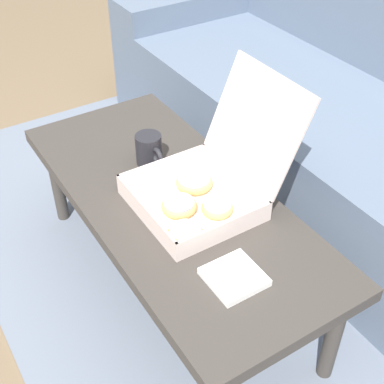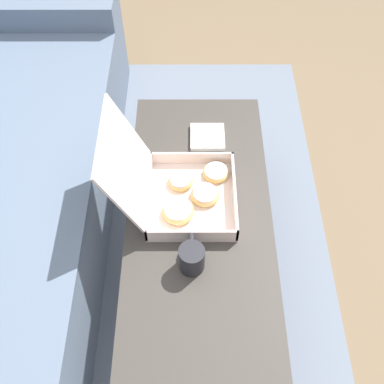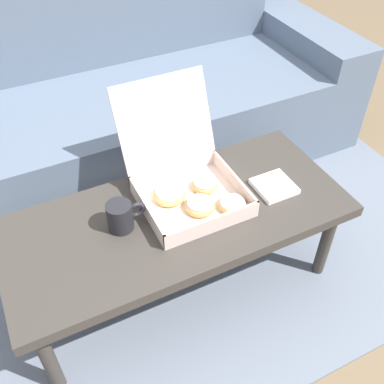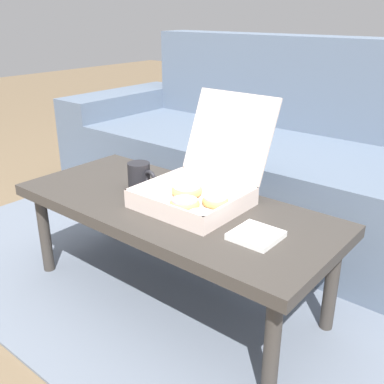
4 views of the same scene
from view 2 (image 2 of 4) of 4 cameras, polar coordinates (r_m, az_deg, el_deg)
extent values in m
plane|color=#756047|center=(1.87, 0.00, -9.42)|extent=(12.00, 12.00, 0.00)
cube|color=slate|center=(1.89, -9.25, -9.25)|extent=(2.53, 1.74, 0.01)
cube|color=slate|center=(1.81, -21.54, -5.81)|extent=(1.93, 0.62, 0.43)
cube|color=slate|center=(2.49, -18.68, 17.22)|extent=(0.24, 0.82, 0.55)
cube|color=#3D3833|center=(1.55, 0.97, -3.51)|extent=(1.15, 0.50, 0.04)
cylinder|color=#3D3833|center=(2.03, 6.11, 6.05)|extent=(0.04, 0.04, 0.35)
cylinder|color=#3D3833|center=(2.02, -4.67, 6.05)|extent=(0.04, 0.04, 0.35)
cube|color=silver|center=(1.57, 0.00, -0.97)|extent=(0.33, 0.30, 0.01)
cube|color=silver|center=(1.55, 5.46, -0.30)|extent=(0.33, 0.01, 0.06)
cube|color=silver|center=(1.55, -5.46, -0.31)|extent=(0.33, 0.01, 0.06)
cube|color=silver|center=(1.45, 0.01, -5.57)|extent=(0.01, 0.30, 0.06)
cube|color=silver|center=(1.64, -0.01, 4.35)|extent=(0.01, 0.30, 0.06)
cube|color=silver|center=(1.42, -8.45, 3.57)|extent=(0.33, 0.12, 0.28)
torus|color=#E0B266|center=(1.56, 1.71, -0.35)|extent=(0.10, 0.10, 0.03)
cylinder|color=pink|center=(1.55, 1.72, -0.15)|extent=(0.09, 0.09, 0.01)
torus|color=#E0B266|center=(1.52, -1.73, -2.43)|extent=(0.11, 0.11, 0.03)
cylinder|color=white|center=(1.51, -1.74, -2.22)|extent=(0.09, 0.09, 0.02)
torus|color=#E0B266|center=(1.59, -1.43, 1.41)|extent=(0.09, 0.09, 0.03)
cylinder|color=pink|center=(1.59, -1.44, 1.59)|extent=(0.08, 0.08, 0.01)
torus|color=#E0B266|center=(1.62, 3.09, 2.48)|extent=(0.09, 0.09, 0.03)
cylinder|color=white|center=(1.61, 3.10, 2.66)|extent=(0.08, 0.08, 0.01)
cylinder|color=#232328|center=(1.40, -0.03, -8.45)|extent=(0.08, 0.08, 0.10)
torus|color=#232328|center=(1.42, -0.03, -6.38)|extent=(0.06, 0.01, 0.06)
cube|color=white|center=(1.75, 2.01, 7.00)|extent=(0.13, 0.13, 0.02)
camera|label=1|loc=(1.99, 24.74, 42.34)|focal=50.00mm
camera|label=3|loc=(1.08, 66.29, 10.33)|focal=42.00mm
camera|label=4|loc=(2.17, 34.09, 28.73)|focal=42.00mm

